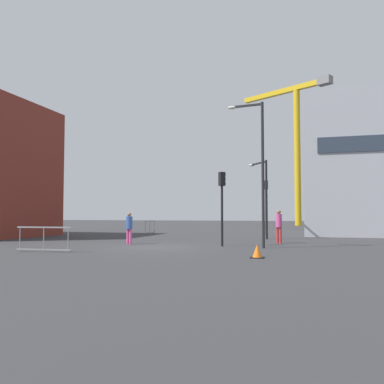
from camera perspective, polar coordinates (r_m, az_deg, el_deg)
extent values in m
plane|color=#333335|center=(20.24, -5.10, -7.66)|extent=(160.00, 160.00, 0.00)
cube|color=#A8AAB2|center=(35.90, 25.15, 3.06)|extent=(12.27, 10.41, 10.56)
cylinder|color=gold|center=(60.09, 14.47, 4.67)|extent=(0.90, 0.90, 19.26)
cube|color=gold|center=(63.49, 12.46, 13.49)|extent=(12.16, 7.72, 0.70)
cube|color=slate|center=(60.10, 18.01, 14.53)|extent=(2.16, 1.96, 1.10)
cylinder|color=#232326|center=(19.91, 9.84, 2.44)|extent=(0.14, 0.14, 7.04)
cube|color=#232326|center=(20.70, 7.66, 11.83)|extent=(1.52, 0.30, 0.10)
ellipsoid|color=silver|center=(20.91, 5.62, 11.61)|extent=(0.44, 0.24, 0.16)
cylinder|color=black|center=(26.86, 10.34, -1.02)|extent=(0.14, 0.14, 5.13)
cube|color=black|center=(27.91, 9.28, 3.97)|extent=(1.22, 1.66, 0.10)
ellipsoid|color=silver|center=(28.76, 8.33, 3.71)|extent=(0.44, 0.24, 0.16)
cylinder|color=black|center=(20.70, 4.21, -3.34)|extent=(0.12, 0.12, 3.04)
cube|color=black|center=(20.77, 4.18, 1.83)|extent=(0.37, 0.37, 0.70)
sphere|color=#390605|center=(20.89, 4.59, 2.41)|extent=(0.11, 0.11, 0.11)
sphere|color=#3C2905|center=(20.87, 4.59, 1.81)|extent=(0.11, 0.11, 0.11)
sphere|color=green|center=(20.85, 4.60, 1.21)|extent=(0.11, 0.11, 0.11)
cylinder|color=black|center=(32.73, 10.26, -2.75)|extent=(0.12, 0.12, 3.56)
cube|color=black|center=(32.81, 10.23, 0.97)|extent=(0.37, 0.37, 0.70)
sphere|color=#390605|center=(32.97, 10.05, 1.33)|extent=(0.11, 0.11, 0.11)
sphere|color=#F2A514|center=(32.95, 10.05, 0.95)|extent=(0.11, 0.11, 0.11)
sphere|color=#07330F|center=(32.94, 10.05, 0.57)|extent=(0.11, 0.11, 0.11)
cylinder|color=#D14C8C|center=(22.20, -8.56, -6.18)|extent=(0.14, 0.14, 0.81)
cylinder|color=#D14C8C|center=(22.34, -8.94, -6.15)|extent=(0.14, 0.14, 0.81)
cylinder|color=#33519E|center=(22.25, -8.73, -4.25)|extent=(0.34, 0.34, 0.68)
sphere|color=#8C6647|center=(22.24, -8.73, -3.09)|extent=(0.22, 0.22, 0.22)
cylinder|color=red|center=(23.33, 11.82, -5.91)|extent=(0.14, 0.14, 0.88)
cylinder|color=red|center=(23.21, 12.22, -5.92)|extent=(0.14, 0.14, 0.88)
cylinder|color=#D14C8C|center=(23.24, 12.00, -3.93)|extent=(0.34, 0.34, 0.73)
sphere|color=#8C6647|center=(23.24, 11.98, -2.73)|extent=(0.24, 0.24, 0.24)
cube|color=gray|center=(18.65, -19.93, -4.64)|extent=(2.59, 0.15, 0.06)
cube|color=gray|center=(18.70, -19.99, -7.55)|extent=(2.59, 0.15, 0.06)
cylinder|color=gray|center=(19.34, -22.85, -6.08)|extent=(0.04, 0.04, 1.05)
cylinder|color=gray|center=(18.67, -19.96, -6.25)|extent=(0.04, 0.04, 1.05)
cylinder|color=gray|center=(18.05, -16.87, -6.42)|extent=(0.04, 0.04, 1.05)
cube|color=gray|center=(33.70, -5.88, -4.04)|extent=(0.10, 2.10, 0.06)
cube|color=gray|center=(33.73, -5.89, -5.65)|extent=(0.10, 2.10, 0.06)
cylinder|color=gray|center=(32.85, -6.52, -4.97)|extent=(0.04, 0.04, 1.05)
cylinder|color=gray|center=(33.71, -5.89, -4.93)|extent=(0.04, 0.04, 1.05)
cylinder|color=gray|center=(34.59, -5.28, -4.88)|extent=(0.04, 0.04, 1.05)
cube|color=black|center=(15.42, 9.07, -9.01)|extent=(0.49, 0.49, 0.03)
cone|color=orange|center=(15.40, 9.06, -8.15)|extent=(0.38, 0.38, 0.50)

